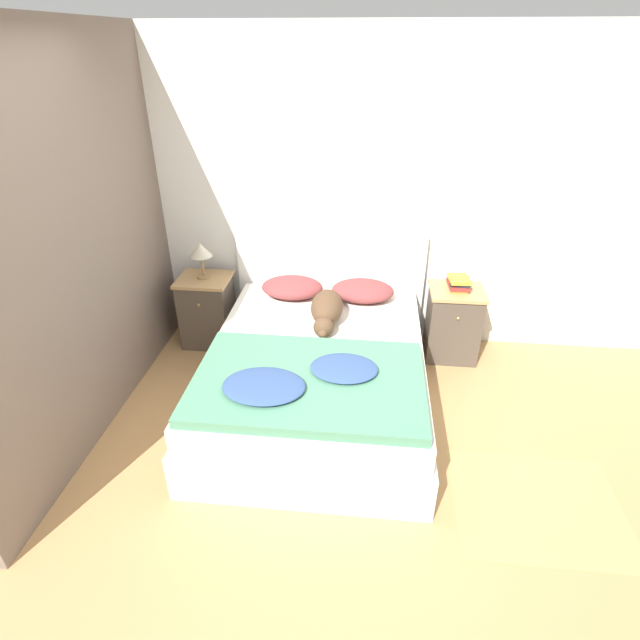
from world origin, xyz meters
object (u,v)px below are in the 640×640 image
Objects in this scene: book_stack at (458,283)px; table_lamp at (201,251)px; bed at (317,376)px; nightstand_right at (453,323)px; pillow_right at (363,291)px; pillow_left at (292,287)px; nightstand_left at (208,310)px; dog at (327,310)px.

table_lamp is (-2.14, -0.01, 0.19)m from book_stack.
nightstand_right is (1.07, 0.79, 0.06)m from bed.
nightstand_right is 2.72× the size of book_stack.
nightstand_right is at bearing 1.89° from pillow_right.
table_lamp is at bearing 177.06° from pillow_left.
pillow_left is at bearing -1.89° from nightstand_left.
nightstand_right is 2.03× the size of table_lamp.
table_lamp reaches higher than dog.
dog is (0.03, 0.36, 0.37)m from bed.
pillow_left is at bearing 111.11° from bed.
book_stack is 2.15m from table_lamp.
nightstand_left is 0.82m from pillow_left.
nightstand_left is at bearing 158.61° from dog.
dog is at bearing -156.29° from book_stack.
nightstand_left is at bearing 178.93° from pillow_right.
nightstand_right is 1.40m from pillow_left.
pillow_left is (-1.37, -0.03, 0.28)m from nightstand_right.
table_lamp is (-0.77, 0.04, 0.27)m from pillow_left.
nightstand_left is at bearing -90.00° from table_lamp.
bed is at bearing -37.06° from table_lamp.
nightstand_left is 1.00× the size of dog.
dog is 2.04× the size of table_lamp.
nightstand_left is 1.00× the size of nightstand_right.
pillow_left is (-0.30, 0.77, 0.34)m from bed.
bed is 6.45× the size of table_lamp.
pillow_left reaches higher than bed.
book_stack is (1.37, 0.05, 0.09)m from pillow_left.
bed is 3.17× the size of nightstand_right.
bed is 3.88× the size of pillow_left.
pillow_right is (-0.77, -0.03, 0.28)m from nightstand_right.
book_stack is at bearing 0.24° from table_lamp.
bed is at bearing -142.68° from book_stack.
pillow_right is 0.78m from book_stack.
nightstand_left is at bearing 180.00° from nightstand_right.
pillow_right reaches higher than bed.
book_stack is (2.14, 0.02, 0.37)m from nightstand_left.
dog is (-1.04, -0.43, 0.30)m from nightstand_right.
nightstand_left reaches higher than bed.
bed is 0.89m from pillow_right.
bed is 1.48m from table_lamp.
pillow_left is 0.82m from table_lamp.
table_lamp is (-1.07, 0.81, 0.62)m from bed.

